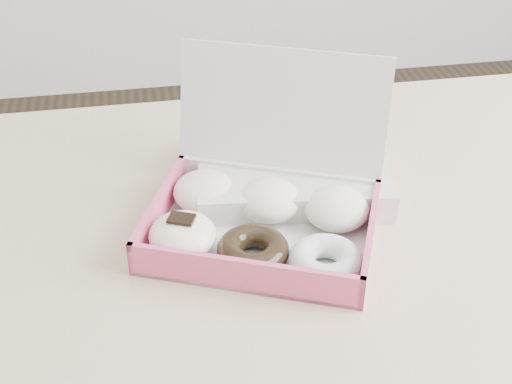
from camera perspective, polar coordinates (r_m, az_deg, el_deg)
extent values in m
cube|color=#CAB085|center=(0.94, 12.02, -3.66)|extent=(1.20, 0.80, 0.04)
cylinder|color=#CAB085|center=(1.42, -16.91, -9.22)|extent=(0.05, 0.05, 0.71)
cube|color=silver|center=(0.88, 0.45, -3.70)|extent=(0.33, 0.29, 0.01)
cube|color=#DA4C77|center=(0.80, -1.03, -6.72)|extent=(0.25, 0.11, 0.05)
cube|color=silver|center=(0.95, 1.70, 0.75)|extent=(0.25, 0.11, 0.05)
cube|color=#DA4C77|center=(0.90, -7.75, -1.53)|extent=(0.08, 0.19, 0.05)
cube|color=#DA4C77|center=(0.86, 9.10, -3.81)|extent=(0.08, 0.19, 0.05)
cube|color=silver|center=(0.93, 2.02, 5.38)|extent=(0.27, 0.16, 0.19)
ellipsoid|color=white|center=(0.92, -4.13, 0.05)|extent=(0.11, 0.11, 0.05)
ellipsoid|color=white|center=(0.91, 1.09, -0.63)|extent=(0.11, 0.11, 0.05)
ellipsoid|color=white|center=(0.90, 6.48, -1.33)|extent=(0.11, 0.11, 0.05)
ellipsoid|color=#FDF3C8|center=(0.85, -5.89, -3.45)|extent=(0.11, 0.11, 0.05)
cube|color=black|center=(0.84, -5.99, -2.12)|extent=(0.04, 0.03, 0.00)
torus|color=black|center=(0.84, -0.24, -4.69)|extent=(0.11, 0.11, 0.03)
torus|color=white|center=(0.83, 5.60, -5.50)|extent=(0.11, 0.11, 0.03)
cube|color=silver|center=(0.98, 2.82, 1.69)|extent=(0.27, 0.23, 0.04)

